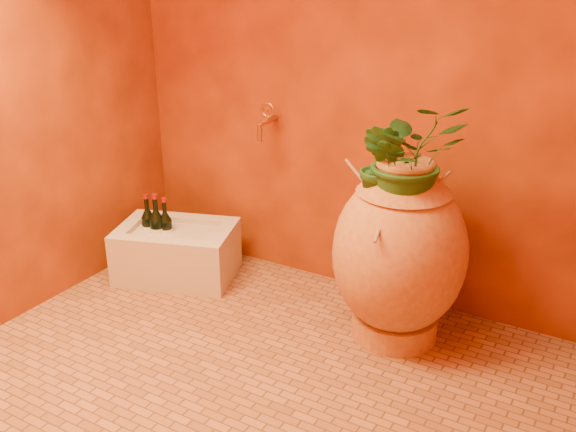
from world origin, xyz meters
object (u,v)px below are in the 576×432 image
Objects in this scene: stone_basin at (177,253)px; wall_tap at (266,120)px; wine_bottle_b at (157,230)px; amphora at (399,252)px; wine_bottle_c at (166,231)px; wine_bottle_a at (149,227)px.

wall_tap is at bearing 36.97° from stone_basin.
wine_bottle_b is at bearing -144.35° from wall_tap.
amphora reaches higher than wine_bottle_c.
wine_bottle_c is at bearing -162.78° from stone_basin.
stone_basin is 2.39× the size of wine_bottle_a.
wine_bottle_a is at bearing -149.16° from wall_tap.
wine_bottle_c is at bearing 9.13° from wine_bottle_a.
wine_bottle_a is (-0.16, -0.03, 0.13)m from stone_basin.
wall_tap reaches higher than wine_bottle_b.
wine_bottle_c is 1.58× the size of wall_tap.
wine_bottle_a is 1.60× the size of wall_tap.
wine_bottle_a is at bearing -168.22° from stone_basin.
amphora is 1.33m from wine_bottle_b.
amphora is 2.86× the size of wine_bottle_a.
wine_bottle_c reaches higher than stone_basin.
wall_tap reaches higher than stone_basin.
amphora reaches higher than wine_bottle_a.
amphora is 1.27m from stone_basin.
wine_bottle_b is 0.05m from wine_bottle_c.
wall_tap is (0.44, 0.31, 0.59)m from wine_bottle_c.
amphora is at bearing 2.47° from wine_bottle_c.
amphora is 1.19× the size of stone_basin.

